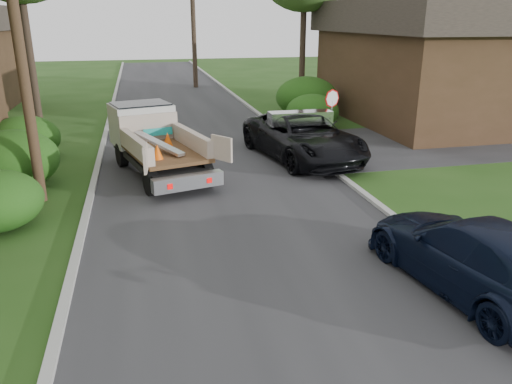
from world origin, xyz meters
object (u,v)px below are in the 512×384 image
object	(u,v)px
flatbed_truck	(151,136)
house_right	(438,59)
navy_suv	(476,256)
utility_pole	(16,18)
stop_sign	(332,106)
black_pickup	(303,137)

from	to	relation	value
flatbed_truck	house_right	bearing A→B (deg)	7.60
house_right	navy_suv	world-z (taller)	house_right
utility_pole	navy_suv	bearing A→B (deg)	-38.87
utility_pole	house_right	bearing A→B (deg)	26.01
house_right	flatbed_truck	bearing A→B (deg)	-157.48
stop_sign	flatbed_truck	size ratio (longest dim) A/B	0.39
black_pickup	house_right	bearing A→B (deg)	23.96
utility_pole	flatbed_truck	world-z (taller)	utility_pole
house_right	black_pickup	world-z (taller)	house_right
house_right	navy_suv	distance (m)	19.04
house_right	utility_pole	bearing A→B (deg)	-153.99
black_pickup	navy_suv	xyz separation A→B (m)	(0.20, -10.26, -0.11)
black_pickup	navy_suv	world-z (taller)	black_pickup
utility_pole	black_pickup	distance (m)	10.42
flatbed_truck	black_pickup	distance (m)	5.74
flatbed_truck	black_pickup	size ratio (longest dim) A/B	1.00
flatbed_truck	navy_suv	size ratio (longest dim) A/B	1.20
stop_sign	utility_pole	size ratio (longest dim) A/B	0.25
utility_pole	house_right	distance (m)	20.66
house_right	flatbed_truck	world-z (taller)	house_right
flatbed_truck	stop_sign	bearing A→B (deg)	-5.06
navy_suv	stop_sign	bearing A→B (deg)	-104.17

